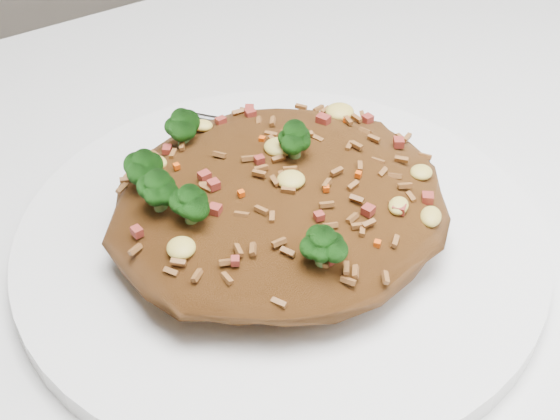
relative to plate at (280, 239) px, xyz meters
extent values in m
cube|color=silver|center=(-0.09, -0.06, -0.03)|extent=(1.20, 0.80, 0.04)
cylinder|color=brown|center=(0.45, 0.28, -0.40)|extent=(0.06, 0.06, 0.71)
cylinder|color=white|center=(0.00, 0.00, 0.00)|extent=(0.30, 0.30, 0.01)
ellipsoid|color=brown|center=(0.00, 0.00, 0.03)|extent=(0.19, 0.17, 0.04)
ellipsoid|color=#0C3907|center=(-0.02, 0.06, 0.05)|extent=(0.02, 0.02, 0.02)
ellipsoid|color=#0C3907|center=(-0.06, 0.00, 0.06)|extent=(0.02, 0.02, 0.02)
ellipsoid|color=#0C3907|center=(-0.06, 0.04, 0.05)|extent=(0.02, 0.02, 0.02)
ellipsoid|color=#0C3907|center=(0.02, 0.01, 0.06)|extent=(0.02, 0.02, 0.02)
ellipsoid|color=#0C3907|center=(-0.06, 0.02, 0.05)|extent=(0.02, 0.02, 0.02)
ellipsoid|color=#0C3907|center=(-0.02, -0.06, 0.05)|extent=(0.02, 0.02, 0.02)
cube|color=silver|center=(0.09, 0.02, 0.01)|extent=(0.07, 0.08, 0.00)
cube|color=silver|center=(0.03, 0.10, 0.01)|extent=(0.04, 0.04, 0.00)
camera|label=1|loc=(-0.18, -0.27, 0.30)|focal=50.00mm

